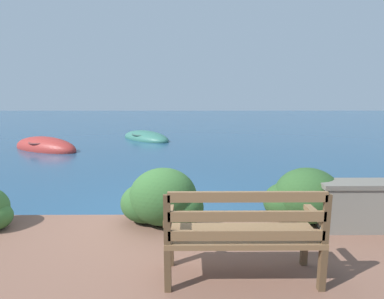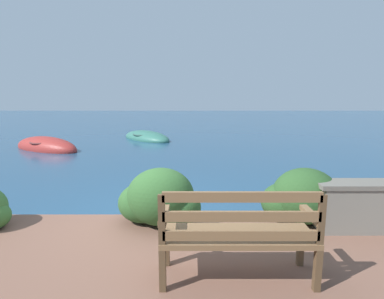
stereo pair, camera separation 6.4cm
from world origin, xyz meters
The scene contains 6 objects.
ground_plane centered at (0.00, 0.00, 0.00)m, with size 80.00×80.00×0.00m.
park_bench centered at (1.06, -1.61, 0.70)m, with size 1.45×0.48×0.93m.
hedge_clump_left centered at (0.19, -0.31, 0.56)m, with size 1.14×0.82×0.78m.
hedge_clump_centre centered at (2.17, -0.26, 0.55)m, with size 1.13×0.81×0.77m.
rowboat_nearest centered at (-4.84, 6.85, 0.07)m, with size 3.26×2.47×0.85m.
rowboat_mid centered at (-1.49, 9.62, 0.06)m, with size 3.01×3.17×0.70m.
Camera 1 is at (0.57, -4.20, 1.94)m, focal length 28.00 mm.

